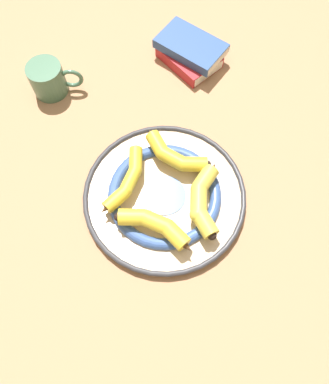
% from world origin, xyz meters
% --- Properties ---
extents(ground_plane, '(2.80, 2.80, 0.00)m').
position_xyz_m(ground_plane, '(0.00, 0.00, 0.00)').
color(ground_plane, '#A87A56').
extents(decorative_bowl, '(0.38, 0.38, 0.03)m').
position_xyz_m(decorative_bowl, '(-0.03, -0.01, 0.01)').
color(decorative_bowl, beige).
rests_on(decorative_bowl, ground_plane).
extents(banana_a, '(0.07, 0.19, 0.04)m').
position_xyz_m(banana_a, '(0.06, 0.01, 0.05)').
color(banana_a, yellow).
rests_on(banana_a, decorative_bowl).
extents(banana_b, '(0.19, 0.06, 0.03)m').
position_xyz_m(banana_b, '(-0.02, -0.09, 0.05)').
color(banana_b, gold).
rests_on(banana_b, decorative_bowl).
extents(banana_c, '(0.09, 0.18, 0.04)m').
position_xyz_m(banana_c, '(-0.12, -0.02, 0.05)').
color(banana_c, gold).
rests_on(banana_c, decorative_bowl).
extents(banana_d, '(0.18, 0.09, 0.04)m').
position_xyz_m(banana_d, '(-0.04, 0.08, 0.05)').
color(banana_d, gold).
rests_on(banana_d, decorative_bowl).
extents(book_stack, '(0.18, 0.20, 0.06)m').
position_xyz_m(book_stack, '(-0.45, -0.09, 0.03)').
color(book_stack, '#AD2328').
rests_on(book_stack, ground_plane).
extents(coffee_mug, '(0.09, 0.13, 0.09)m').
position_xyz_m(coffee_mug, '(-0.23, -0.40, 0.04)').
color(coffee_mug, '#477056').
rests_on(coffee_mug, ground_plane).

